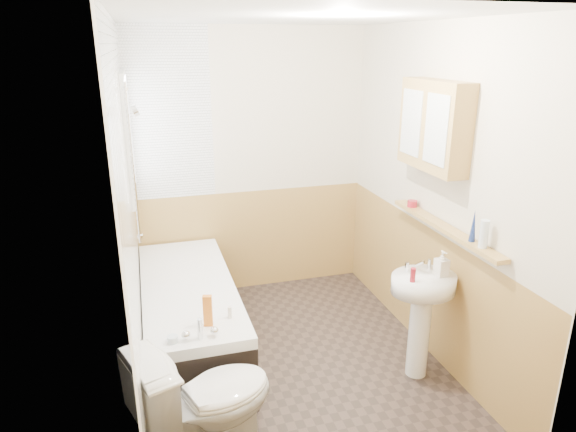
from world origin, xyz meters
The scene contains 25 objects.
floor centered at (0.00, 0.00, 0.00)m, with size 2.80×2.80×0.00m, color #2C231F.
ceiling centered at (0.00, 0.00, 2.50)m, with size 2.80×2.80×0.00m, color white.
wall_back centered at (0.00, 1.41, 1.25)m, with size 2.20×0.02×2.50m, color beige.
wall_front centered at (0.00, -1.41, 1.25)m, with size 2.20×0.02×2.50m, color beige.
wall_left centered at (-1.11, 0.00, 1.25)m, with size 0.02×2.80×2.50m, color beige.
wall_right centered at (1.11, 0.00, 1.25)m, with size 0.02×2.80×2.50m, color beige.
wainscot_right centered at (1.09, 0.00, 0.50)m, with size 0.01×2.80×1.00m, color #B38C49.
wainscot_back centered at (0.00, 1.39, 0.50)m, with size 2.20×0.01×1.00m, color #B38C49.
tile_cladding_left centered at (-1.09, 0.00, 1.25)m, with size 0.01×2.80×2.50m, color white.
tile_return_back centered at (-0.73, 1.39, 1.75)m, with size 0.75×0.01×1.50m, color white.
window centered at (-1.06, 0.95, 1.65)m, with size 0.03×0.79×0.99m.
bathtub centered at (-0.73, 0.44, 0.29)m, with size 0.70×1.82×0.70m.
shower_riser centered at (-1.04, 0.37, 1.64)m, with size 0.10×0.08×1.13m.
toilet centered at (-0.76, -0.79, 0.40)m, with size 0.46×0.82×0.80m, color white.
sink centered at (0.84, -0.38, 0.57)m, with size 0.47×0.38×0.91m.
pine_shelf centered at (1.04, -0.26, 1.10)m, with size 0.10×1.30×0.03m, color #B38C49.
medicine_cabinet centered at (1.01, -0.05, 1.79)m, with size 0.18×0.69×0.63m.
foam_can centered at (1.04, -0.69, 1.21)m, with size 0.06×0.06×0.18m, color silver.
green_bottle centered at (1.04, -0.58, 1.22)m, with size 0.04×0.04×0.22m, color navy.
black_jar centered at (1.04, 0.20, 1.14)m, with size 0.08×0.08×0.05m, color maroon.
soap_bottle centered at (0.95, -0.41, 0.84)m, with size 0.08×0.18×0.08m, color silver.
clear_bottle centered at (0.71, -0.44, 0.85)m, with size 0.04×0.04×0.10m, color maroon.
blue_gel centered at (-0.66, -0.22, 0.67)m, with size 0.06×0.04×0.22m, color orange.
cream_jar centered at (-0.90, -0.36, 0.59)m, with size 0.07×0.07×0.04m, color silver.
orange_bottle centered at (-0.51, -0.16, 0.61)m, with size 0.03×0.03×0.08m, color silver.
Camera 1 is at (-0.99, -3.24, 2.35)m, focal length 32.00 mm.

